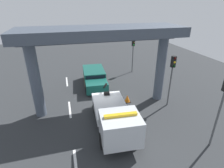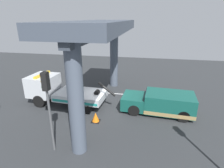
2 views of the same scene
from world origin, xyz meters
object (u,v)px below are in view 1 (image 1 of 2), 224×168
object	(u,v)px
traffic_light_mid	(224,98)
traffic_cone_orange	(127,99)
tow_truck_white	(115,118)
traffic_light_far	(172,71)
traffic_light_near	(133,48)
towed_van_green	(94,78)

from	to	relation	value
traffic_light_mid	traffic_cone_orange	xyz separation A→B (m)	(-6.43, -3.20, -3.07)
tow_truck_white	traffic_light_far	size ratio (longest dim) A/B	1.67
traffic_light_near	traffic_cone_orange	size ratio (longest dim) A/B	6.28
tow_truck_white	traffic_light_mid	size ratio (longest dim) A/B	1.56
towed_van_green	traffic_cone_orange	size ratio (longest dim) A/B	7.87
traffic_light_near	traffic_light_mid	xyz separation A→B (m)	(13.50, 0.00, 0.29)
traffic_light_near	traffic_cone_orange	bearing A→B (deg)	-24.35
tow_truck_white	traffic_light_far	bearing A→B (deg)	113.03
tow_truck_white	towed_van_green	bearing A→B (deg)	179.60
towed_van_green	traffic_light_far	world-z (taller)	traffic_light_far
tow_truck_white	towed_van_green	xyz separation A→B (m)	(-8.19, 0.06, -0.42)
tow_truck_white	towed_van_green	world-z (taller)	tow_truck_white
traffic_light_far	traffic_light_mid	bearing A→B (deg)	0.00
tow_truck_white	traffic_light_mid	bearing A→B (deg)	63.58
traffic_light_near	traffic_light_far	xyz separation A→B (m)	(8.50, -0.00, 0.09)
towed_van_green	traffic_light_near	world-z (taller)	traffic_light_near
traffic_light_mid	traffic_cone_orange	size ratio (longest dim) A/B	6.91
traffic_light_mid	tow_truck_white	bearing A→B (deg)	-116.42
traffic_light_mid	traffic_cone_orange	distance (m)	7.81
traffic_light_near	traffic_light_mid	distance (m)	13.50
traffic_light_far	traffic_cone_orange	xyz separation A→B (m)	(-1.43, -3.20, -2.87)
traffic_cone_orange	traffic_light_mid	bearing A→B (deg)	26.43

